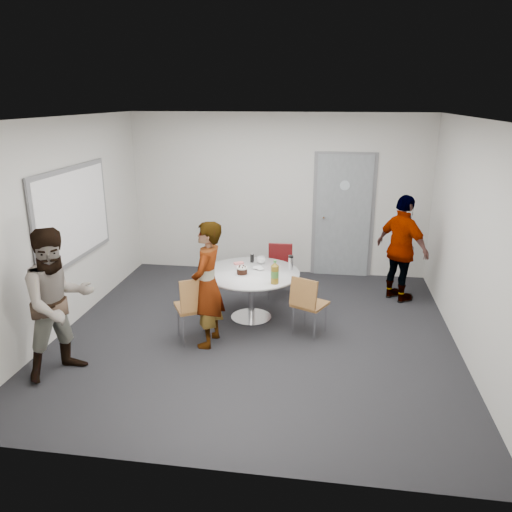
% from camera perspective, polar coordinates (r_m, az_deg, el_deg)
% --- Properties ---
extents(floor, '(5.00, 5.00, 0.00)m').
position_cam_1_polar(floor, '(6.54, 0.01, -8.88)').
color(floor, black).
rests_on(floor, ground).
extents(ceiling, '(5.00, 5.00, 0.00)m').
position_cam_1_polar(ceiling, '(5.85, 0.01, 15.51)').
color(ceiling, silver).
rests_on(ceiling, wall_back).
extents(wall_back, '(5.00, 0.00, 5.00)m').
position_cam_1_polar(wall_back, '(8.47, 2.53, 6.98)').
color(wall_back, beige).
rests_on(wall_back, floor).
extents(wall_left, '(0.00, 5.00, 5.00)m').
position_cam_1_polar(wall_left, '(6.87, -21.12, 3.26)').
color(wall_left, beige).
rests_on(wall_left, floor).
extents(wall_right, '(0.00, 5.00, 5.00)m').
position_cam_1_polar(wall_right, '(6.21, 23.48, 1.52)').
color(wall_right, beige).
rests_on(wall_right, floor).
extents(wall_front, '(5.00, 0.00, 5.00)m').
position_cam_1_polar(wall_front, '(3.74, -5.73, -7.29)').
color(wall_front, beige).
rests_on(wall_front, floor).
extents(door, '(1.02, 0.17, 2.12)m').
position_cam_1_polar(door, '(8.48, 9.92, 4.51)').
color(door, slate).
rests_on(door, wall_back).
extents(whiteboard, '(0.04, 1.90, 1.25)m').
position_cam_1_polar(whiteboard, '(7.00, -20.14, 4.46)').
color(whiteboard, slate).
rests_on(whiteboard, wall_left).
extents(table, '(1.31, 1.31, 0.99)m').
position_cam_1_polar(table, '(6.73, -0.37, -2.58)').
color(table, white).
rests_on(table, floor).
extents(chair_near_left, '(0.57, 0.59, 0.87)m').
position_cam_1_polar(chair_near_left, '(6.15, -7.02, -5.36)').
color(chair_near_left, brown).
rests_on(chair_near_left, floor).
extents(chair_near_right, '(0.52, 0.54, 0.80)m').
position_cam_1_polar(chair_near_right, '(6.33, 5.87, -5.09)').
color(chair_near_right, brown).
rests_on(chair_near_right, floor).
extents(chair_far, '(0.40, 0.43, 0.80)m').
position_cam_1_polar(chair_far, '(7.61, 2.75, -1.03)').
color(chair_far, '#5F1314').
rests_on(chair_far, floor).
extents(person_main, '(0.42, 0.60, 1.56)m').
position_cam_1_polar(person_main, '(6.01, -5.56, -3.29)').
color(person_main, '#A5C6EA').
rests_on(person_main, floor).
extents(person_left, '(0.98, 1.02, 1.65)m').
position_cam_1_polar(person_left, '(5.75, -21.64, -5.02)').
color(person_left, white).
rests_on(person_left, floor).
extents(person_right, '(0.91, 0.96, 1.60)m').
position_cam_1_polar(person_right, '(7.62, 16.35, 0.79)').
color(person_right, black).
rests_on(person_right, floor).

